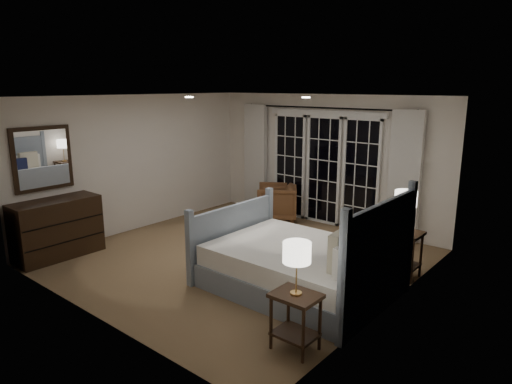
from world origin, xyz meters
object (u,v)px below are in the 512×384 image
Objects in this scene: nightstand_left at (296,313)px; lamp_left at (297,253)px; nightstand_right at (402,247)px; lamp_right at (406,199)px; bed at (301,265)px; dresser at (57,228)px; armchair at (277,202)px.

lamp_left is at bearing -90.00° from nightstand_left.
nightstand_right is 2.56m from lamp_left.
lamp_left is at bearing -92.04° from nightstand_right.
lamp_left is 0.94× the size of lamp_right.
bed reaches higher than nightstand_left.
bed is 3.93m from dresser.
bed is 3.01× the size of armchair.
nightstand_right is at bearing 87.96° from nightstand_left.
lamp_right is 3.38m from armchair.
armchair reaches higher than nightstand_left.
bed is 4.31× the size of lamp_left.
dresser reaches higher than armchair.
bed is 4.04× the size of lamp_right.
dresser is (-4.49, -2.74, 0.02)m from nightstand_right.
nightstand_left is 0.92× the size of nightstand_right.
nightstand_right is 1.14× the size of lamp_right.
lamp_left is 4.45m from dresser.
nightstand_right is at bearing 33.85° from armchair.
lamp_right reaches higher than nightstand_right.
bed is at bearing -123.66° from lamp_right.
dresser is (-4.40, -0.26, -0.59)m from lamp_left.
armchair is (-2.24, 2.41, 0.01)m from bed.
nightstand_right is 0.85× the size of armchair.
dresser is at bearing -158.10° from bed.
dresser reaches higher than nightstand_left.
armchair is (-3.00, 3.62, -0.69)m from lamp_left.
bed is 3.84× the size of nightstand_left.
bed is 3.29m from armchair.
lamp_left is (0.76, -1.21, 0.71)m from bed.
bed reaches higher than nightstand_right.
dresser is (-4.49, -2.74, -0.67)m from lamp_right.
nightstand_left is 4.70m from armchair.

